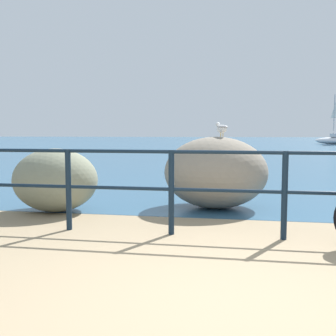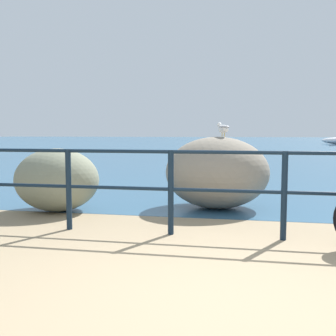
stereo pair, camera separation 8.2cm
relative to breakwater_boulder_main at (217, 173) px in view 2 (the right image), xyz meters
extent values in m
cube|color=#937F60|center=(0.23, 16.34, -0.63)|extent=(120.00, 120.00, 0.10)
cube|color=#2D5675|center=(0.23, 44.17, -0.58)|extent=(120.00, 90.00, 0.01)
cylinder|color=black|center=(-1.74, -1.78, -0.07)|extent=(0.07, 0.07, 1.02)
cylinder|color=black|center=(-0.43, -1.78, -0.07)|extent=(0.07, 0.07, 1.02)
cylinder|color=black|center=(0.88, -1.78, -0.07)|extent=(0.07, 0.07, 1.02)
cylinder|color=black|center=(0.23, -1.78, 0.42)|extent=(9.18, 0.04, 0.04)
cylinder|color=black|center=(0.23, -1.78, -0.03)|extent=(9.18, 0.04, 0.04)
ellipsoid|color=gray|center=(0.00, 0.00, 0.00)|extent=(1.67, 1.44, 1.16)
ellipsoid|color=gray|center=(-2.43, -0.72, -0.09)|extent=(1.32, 1.14, 0.98)
cylinder|color=gold|center=(0.07, 0.03, 0.61)|extent=(0.01, 0.01, 0.06)
cylinder|color=gold|center=(0.11, 0.06, 0.61)|extent=(0.01, 0.01, 0.06)
ellipsoid|color=white|center=(0.09, 0.04, 0.70)|extent=(0.24, 0.28, 0.13)
ellipsoid|color=#9E9EA3|center=(0.10, 0.03, 0.73)|extent=(0.24, 0.26, 0.06)
sphere|color=white|center=(0.02, 0.14, 0.77)|extent=(0.08, 0.08, 0.08)
cone|color=gold|center=(-0.01, 0.18, 0.77)|extent=(0.05, 0.05, 0.02)
camera|label=1|loc=(0.35, -6.42, 0.66)|focal=42.39mm
camera|label=2|loc=(0.43, -6.41, 0.66)|focal=42.39mm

